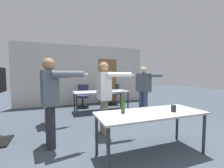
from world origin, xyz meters
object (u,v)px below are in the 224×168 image
object	(u,v)px
person_center_tall	(47,89)
beer_bottle	(123,103)
person_left_plaid	(144,86)
office_chair_mid_tucked	(113,95)
office_chair_far_left	(83,97)
drink_cup	(174,108)
person_near_casual	(104,91)
person_right_polo	(50,94)

from	to	relation	value
person_center_tall	beer_bottle	distance (m)	2.46
person_left_plaid	beer_bottle	xyz separation A→B (m)	(-1.70, -2.06, -0.05)
person_center_tall	office_chair_mid_tucked	distance (m)	3.20
person_center_tall	office_chair_far_left	bearing A→B (deg)	132.46
office_chair_mid_tucked	beer_bottle	world-z (taller)	beer_bottle
beer_bottle	drink_cup	xyz separation A→B (m)	(0.83, -0.23, -0.11)
person_near_casual	beer_bottle	bearing A→B (deg)	2.07
person_right_polo	office_chair_far_left	bearing A→B (deg)	149.76
office_chair_mid_tucked	drink_cup	size ratio (longest dim) A/B	8.38
person_center_tall	person_right_polo	distance (m)	1.38
office_chair_mid_tucked	drink_cup	world-z (taller)	office_chair_mid_tucked
office_chair_mid_tucked	drink_cup	xyz separation A→B (m)	(-0.50, -4.18, 0.35)
person_near_casual	person_left_plaid	world-z (taller)	person_near_casual
office_chair_far_left	office_chair_mid_tucked	bearing A→B (deg)	-161.79
person_left_plaid	office_chair_far_left	xyz separation A→B (m)	(-1.71, 1.84, -0.52)
person_center_tall	person_right_polo	world-z (taller)	person_right_polo
person_near_casual	drink_cup	world-z (taller)	person_near_casual
person_near_casual	office_chair_far_left	world-z (taller)	person_near_casual
person_left_plaid	drink_cup	world-z (taller)	person_left_plaid
person_left_plaid	person_right_polo	size ratio (longest dim) A/B	0.96
office_chair_far_left	drink_cup	distance (m)	4.23
person_center_tall	person_near_casual	world-z (taller)	person_near_casual
person_right_polo	office_chair_mid_tucked	distance (m)	4.08
person_left_plaid	person_right_polo	distance (m)	3.11
office_chair_far_left	person_center_tall	bearing A→B (deg)	71.41
person_left_plaid	person_center_tall	bearing A→B (deg)	-105.58
beer_bottle	drink_cup	distance (m)	0.87
beer_bottle	drink_cup	world-z (taller)	beer_bottle
person_left_plaid	beer_bottle	size ratio (longest dim) A/B	4.42
person_left_plaid	drink_cup	size ratio (longest dim) A/B	14.37
person_center_tall	office_chair_mid_tucked	xyz separation A→B (m)	(2.58, 1.83, -0.52)
person_right_polo	person_near_casual	bearing A→B (deg)	91.70
person_left_plaid	person_right_polo	world-z (taller)	person_right_polo
person_right_polo	beer_bottle	xyz separation A→B (m)	(1.12, -0.75, -0.09)
person_center_tall	office_chair_far_left	distance (m)	2.22
person_center_tall	person_left_plaid	xyz separation A→B (m)	(2.94, -0.06, -0.00)
drink_cup	person_center_tall	bearing A→B (deg)	131.51
office_chair_far_left	beer_bottle	distance (m)	3.93
person_center_tall	person_near_casual	bearing A→B (deg)	34.89
office_chair_mid_tucked	beer_bottle	distance (m)	4.20
office_chair_mid_tucked	office_chair_far_left	size ratio (longest dim) A/B	1.01
person_near_casual	person_left_plaid	bearing A→B (deg)	123.84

